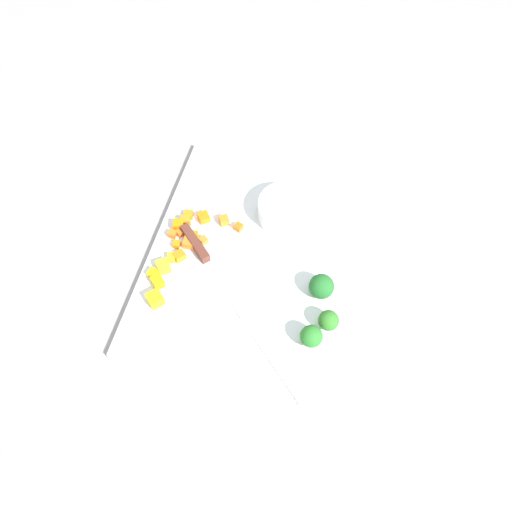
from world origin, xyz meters
TOP-DOWN VIEW (x-y plane):
  - ground_plane at (0.00, 0.00)m, footprint 4.00×4.00m
  - cutting_board at (0.00, 0.00)m, footprint 0.41×0.33m
  - prep_bowl at (0.09, -0.03)m, footprint 0.10×0.10m
  - chef_knife at (-0.05, 0.04)m, footprint 0.25×0.26m
  - carrot_dice_0 at (-0.01, 0.13)m, footprint 0.01×0.01m
  - carrot_dice_1 at (0.05, 0.07)m, footprint 0.02×0.02m
  - carrot_dice_2 at (0.05, 0.13)m, footprint 0.02×0.02m
  - carrot_dice_3 at (0.03, 0.14)m, footprint 0.02×0.02m
  - carrot_dice_4 at (-0.03, 0.12)m, footprint 0.02×0.02m
  - carrot_dice_5 at (0.05, 0.04)m, footprint 0.02×0.02m
  - carrot_dice_6 at (0.01, 0.10)m, footprint 0.02×0.02m
  - carrot_dice_7 at (0.05, 0.10)m, footprint 0.02×0.02m
  - carrot_dice_8 at (0.01, 0.14)m, footprint 0.01×0.01m
  - carrot_dice_9 at (0.02, 0.13)m, footprint 0.02×0.02m
  - carrot_dice_10 at (0.04, 0.13)m, footprint 0.02×0.02m
  - carrot_dice_11 at (-0.00, 0.11)m, footprint 0.02×0.02m
  - carrot_dice_12 at (0.01, 0.09)m, footprint 0.02×0.02m
  - pepper_dice_0 at (-0.11, 0.13)m, footprint 0.03×0.03m
  - pepper_dice_1 at (-0.08, 0.13)m, footprint 0.02×0.02m
  - pepper_dice_2 at (-0.07, 0.14)m, footprint 0.02×0.02m
  - pepper_dice_3 at (-0.05, 0.13)m, footprint 0.03×0.03m
  - pepper_dice_4 at (-0.03, 0.13)m, footprint 0.02×0.02m
  - broccoli_floret_0 at (-0.03, -0.11)m, footprint 0.04×0.04m
  - broccoli_floret_1 at (-0.08, -0.13)m, footprint 0.03×0.03m
  - broccoli_floret_2 at (-0.12, -0.11)m, footprint 0.03×0.03m

SIDE VIEW (x-z plane):
  - ground_plane at x=0.00m, z-range 0.00..0.00m
  - cutting_board at x=0.00m, z-range 0.00..0.01m
  - carrot_dice_0 at x=-0.01m, z-range 0.01..0.02m
  - carrot_dice_9 at x=0.02m, z-range 0.01..0.02m
  - carrot_dice_12 at x=0.01m, z-range 0.01..0.02m
  - carrot_dice_2 at x=0.05m, z-range 0.01..0.02m
  - carrot_dice_8 at x=0.01m, z-range 0.01..0.02m
  - pepper_dice_4 at x=-0.03m, z-range 0.01..0.02m
  - carrot_dice_5 at x=0.05m, z-range 0.01..0.02m
  - pepper_dice_2 at x=-0.07m, z-range 0.01..0.02m
  - chef_knife at x=-0.05m, z-range 0.01..0.03m
  - carrot_dice_6 at x=0.01m, z-range 0.01..0.02m
  - carrot_dice_7 at x=0.05m, z-range 0.01..0.02m
  - carrot_dice_4 at x=-0.03m, z-range 0.01..0.03m
  - carrot_dice_11 at x=0.00m, z-range 0.01..0.03m
  - pepper_dice_1 at x=-0.08m, z-range 0.01..0.03m
  - carrot_dice_10 at x=0.04m, z-range 0.01..0.03m
  - carrot_dice_1 at x=0.05m, z-range 0.01..0.03m
  - carrot_dice_3 at x=0.03m, z-range 0.01..0.03m
  - pepper_dice_3 at x=-0.05m, z-range 0.01..0.03m
  - pepper_dice_0 at x=-0.11m, z-range 0.01..0.03m
  - prep_bowl at x=0.09m, z-range 0.01..0.04m
  - broccoli_floret_1 at x=-0.08m, z-range 0.01..0.05m
  - broccoli_floret_0 at x=-0.03m, z-range 0.01..0.05m
  - broccoli_floret_2 at x=-0.12m, z-range 0.01..0.05m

